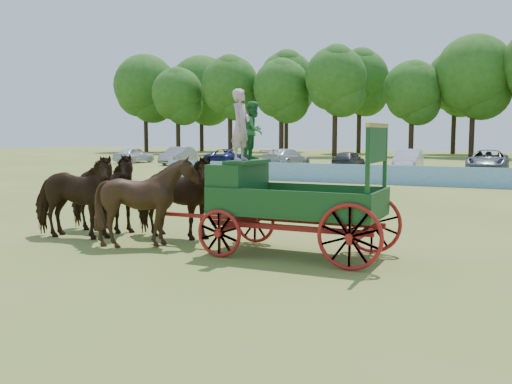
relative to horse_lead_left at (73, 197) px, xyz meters
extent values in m
plane|color=olive|center=(3.96, 1.65, -1.12)|extent=(160.00, 160.00, 0.00)
imported|color=#321E0E|center=(0.00, 0.00, 0.00)|extent=(2.82, 1.64, 2.24)
imported|color=#321E0E|center=(0.00, 1.10, 0.00)|extent=(2.68, 1.27, 2.24)
imported|color=#321E0E|center=(2.40, 0.00, 0.00)|extent=(2.33, 2.15, 2.24)
imported|color=#321E0E|center=(2.40, 1.10, 0.00)|extent=(2.66, 1.23, 2.24)
cube|color=#AA111E|center=(4.60, 0.55, -0.52)|extent=(0.12, 2.00, 0.12)
cube|color=#AA111E|center=(7.60, 0.55, -0.52)|extent=(0.12, 2.00, 0.12)
cube|color=#AA111E|center=(6.10, 0.00, -0.40)|extent=(3.80, 0.10, 0.12)
cube|color=#AA111E|center=(6.10, 1.10, -0.40)|extent=(3.80, 0.10, 0.12)
cube|color=#AA111E|center=(3.70, 0.55, -0.37)|extent=(2.80, 0.09, 0.09)
cube|color=#174517|center=(6.10, 0.55, -0.12)|extent=(3.80, 1.80, 0.10)
cube|color=#174517|center=(6.10, -0.33, 0.18)|extent=(3.80, 0.06, 0.55)
cube|color=#174517|center=(6.10, 1.43, 0.18)|extent=(3.80, 0.06, 0.55)
cube|color=#174517|center=(7.98, 0.55, 0.18)|extent=(0.06, 1.80, 0.55)
cube|color=#174517|center=(4.60, 0.55, 0.43)|extent=(0.85, 1.70, 1.05)
cube|color=#174517|center=(4.85, 0.55, 1.00)|extent=(0.55, 1.50, 0.08)
cube|color=#174517|center=(4.22, 0.55, 0.23)|extent=(0.10, 1.60, 0.65)
cube|color=#174517|center=(4.40, 0.55, -0.07)|extent=(0.55, 1.60, 0.06)
cube|color=#174517|center=(7.90, -0.25, 0.83)|extent=(0.08, 0.08, 1.80)
cube|color=#174517|center=(7.90, 1.35, 0.83)|extent=(0.08, 0.08, 1.80)
cube|color=#174517|center=(7.90, 0.55, 1.43)|extent=(0.07, 1.75, 0.75)
cube|color=gold|center=(7.90, 0.55, 1.83)|extent=(0.08, 1.80, 0.09)
cube|color=gold|center=(7.86, 0.55, 1.43)|extent=(0.02, 1.30, 0.12)
torus|color=#AA111E|center=(4.60, -0.40, -0.57)|extent=(1.09, 0.09, 1.09)
torus|color=#AA111E|center=(4.60, 1.50, -0.57)|extent=(1.09, 0.09, 1.09)
torus|color=#AA111E|center=(7.60, -0.40, -0.42)|extent=(1.39, 0.09, 1.39)
torus|color=#AA111E|center=(7.60, 1.50, -0.42)|extent=(1.39, 0.09, 1.39)
imported|color=#CC9CAC|center=(4.85, 0.20, 1.86)|extent=(0.39, 0.59, 1.63)
imported|color=#296D31|center=(4.85, 0.90, 1.73)|extent=(0.52, 0.67, 1.39)
cube|color=#226AB8|center=(2.96, 19.65, -0.60)|extent=(26.00, 0.08, 1.05)
imported|color=silver|center=(-22.04, 31.98, -0.36)|extent=(1.94, 4.51, 1.52)
imported|color=gray|center=(-16.83, 31.52, -0.33)|extent=(2.18, 4.93, 1.57)
imported|color=navy|center=(-11.51, 31.12, -0.39)|extent=(2.55, 5.33, 1.46)
imported|color=silver|center=(-6.42, 31.13, -0.35)|extent=(2.85, 5.57, 1.55)
imported|color=#333338|center=(-1.51, 32.06, -0.41)|extent=(1.89, 4.25, 1.42)
imported|color=silver|center=(3.20, 31.32, -0.32)|extent=(1.93, 4.95, 1.61)
imported|color=slate|center=(8.58, 32.67, -0.33)|extent=(2.77, 5.78, 1.59)
cylinder|color=#382314|center=(-40.04, 58.96, 1.54)|extent=(0.60, 0.60, 5.31)
sphere|color=#234E14|center=(-40.04, 58.96, 8.66)|extent=(9.16, 9.16, 9.16)
cylinder|color=#382314|center=(-31.95, 55.12, 1.10)|extent=(0.60, 0.60, 4.44)
sphere|color=#234E14|center=(-31.95, 55.12, 7.06)|extent=(6.94, 6.94, 6.94)
cylinder|color=#382314|center=(-24.24, 55.72, 1.36)|extent=(0.60, 0.60, 4.97)
sphere|color=#234E14|center=(-24.24, 55.72, 8.03)|extent=(7.46, 7.46, 7.46)
cylinder|color=#382314|center=(-16.74, 55.24, 1.17)|extent=(0.60, 0.60, 4.59)
sphere|color=#234E14|center=(-16.74, 55.24, 7.33)|extent=(7.11, 7.11, 7.11)
cylinder|color=#382314|center=(-9.64, 54.83, 1.43)|extent=(0.60, 0.60, 5.10)
sphere|color=#234E14|center=(-9.64, 54.83, 8.28)|extent=(7.31, 7.31, 7.31)
cylinder|color=#382314|center=(-1.29, 58.58, 1.04)|extent=(0.60, 0.60, 4.32)
sphere|color=#234E14|center=(-1.29, 58.58, 6.83)|extent=(6.87, 6.87, 6.87)
cylinder|color=#382314|center=(5.45, 59.65, 1.51)|extent=(0.60, 0.60, 5.25)
sphere|color=#234E14|center=(5.45, 59.65, 8.56)|extent=(8.90, 8.90, 8.90)
cylinder|color=#382314|center=(-34.04, 65.06, 1.49)|extent=(0.60, 0.60, 5.23)
sphere|color=#234E14|center=(-34.04, 65.06, 8.51)|extent=(9.88, 9.88, 9.88)
cylinder|color=#382314|center=(-21.71, 69.33, 1.83)|extent=(0.60, 0.60, 5.90)
sphere|color=#234E14|center=(-21.71, 69.33, 9.75)|extent=(8.26, 8.26, 8.26)
cylinder|color=#382314|center=(-9.81, 66.70, 1.66)|extent=(0.60, 0.60, 5.57)
sphere|color=#234E14|center=(-9.81, 66.70, 9.13)|extent=(7.98, 7.98, 7.98)
cylinder|color=#382314|center=(2.46, 69.05, 1.55)|extent=(0.60, 0.60, 5.34)
sphere|color=#234E14|center=(2.46, 69.05, 8.73)|extent=(7.65, 7.65, 7.65)
camera|label=1|loc=(10.65, -11.50, 1.67)|focal=40.00mm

